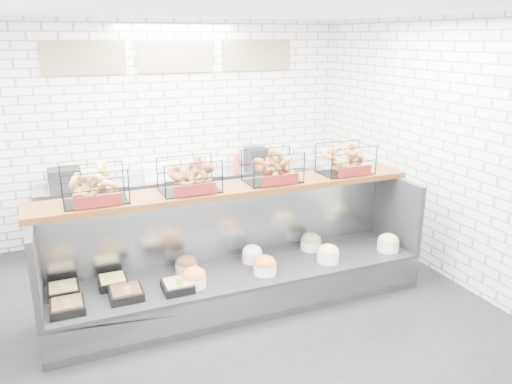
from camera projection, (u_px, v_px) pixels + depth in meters
name	position (u px, v px, depth m)	size (l,w,h in m)	color
ground	(251.00, 316.00, 5.16)	(5.50, 5.50, 0.00)	black
room_shell	(229.00, 109.00, 5.08)	(5.02, 5.51, 3.01)	white
display_case	(239.00, 274.00, 5.36)	(4.00, 0.90, 1.20)	black
bagel_shelf	(233.00, 175.00, 5.21)	(4.10, 0.50, 0.40)	#46230F
prep_counter	(187.00, 204.00, 7.16)	(4.00, 0.60, 1.20)	#93969B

